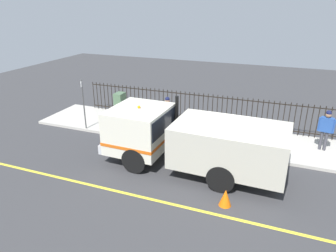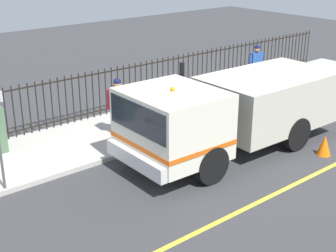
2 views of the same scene
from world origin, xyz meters
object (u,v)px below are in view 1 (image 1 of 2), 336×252
at_px(traffic_cone, 225,198).
at_px(worker_standing, 167,111).
at_px(street_sign, 83,99).
at_px(utility_cabinet, 120,104).
at_px(work_truck, 184,137).
at_px(pedestrian_distant, 326,126).

bearing_deg(traffic_cone, worker_standing, 39.32).
height_order(traffic_cone, street_sign, street_sign).
bearing_deg(worker_standing, utility_cabinet, -154.15).
relative_size(work_truck, pedestrian_distant, 3.92).
distance_m(utility_cabinet, street_sign, 2.50).
bearing_deg(utility_cabinet, worker_standing, -110.82).
bearing_deg(worker_standing, traffic_cone, -4.01).
bearing_deg(utility_cabinet, traffic_cone, -129.67).
bearing_deg(pedestrian_distant, utility_cabinet, 6.72).
xyz_separation_m(work_truck, traffic_cone, (-1.85, -1.97, -0.98)).
bearing_deg(utility_cabinet, work_truck, -128.15).
distance_m(worker_standing, pedestrian_distant, 6.78).
height_order(work_truck, street_sign, street_sign).
distance_m(pedestrian_distant, traffic_cone, 6.03).
distance_m(work_truck, pedestrian_distant, 6.00).
bearing_deg(traffic_cone, utility_cabinet, 50.33).
height_order(work_truck, worker_standing, work_truck).
bearing_deg(work_truck, utility_cabinet, 53.31).
distance_m(traffic_cone, street_sign, 8.48).
height_order(work_truck, pedestrian_distant, work_truck).
bearing_deg(worker_standing, pedestrian_distant, 51.78).
distance_m(work_truck, street_sign, 5.88).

